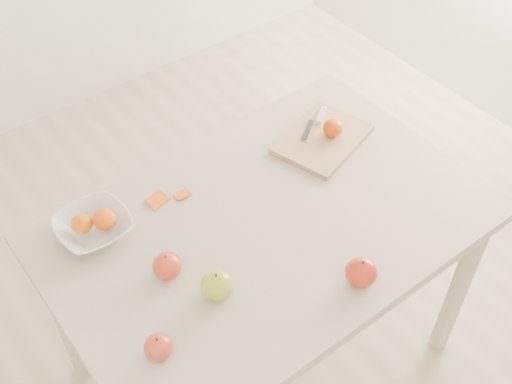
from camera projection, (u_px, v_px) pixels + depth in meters
ground at (264, 357)px, 2.31m from camera, size 3.50×3.50×0.00m
table at (267, 243)px, 1.84m from camera, size 1.20×0.80×0.75m
cutting_board at (322, 139)px, 1.99m from camera, size 0.33×0.28×0.02m
board_tangerine at (333, 128)px, 1.97m from camera, size 0.06×0.06×0.05m
fruit_bowl at (94, 227)px, 1.72m from camera, size 0.20×0.20×0.05m
bowl_tangerine_near at (82, 223)px, 1.70m from camera, size 0.06×0.06×0.05m
bowl_tangerine_far at (105, 219)px, 1.71m from camera, size 0.06×0.06×0.06m
orange_peel_a at (157, 201)px, 1.81m from camera, size 0.07×0.06×0.01m
orange_peel_b at (182, 195)px, 1.83m from camera, size 0.05×0.04×0.01m
paring_knife at (319, 118)px, 2.03m from camera, size 0.16×0.09×0.01m
apple_green at (217, 285)px, 1.57m from camera, size 0.08×0.08×0.08m
apple_red_b at (167, 266)px, 1.62m from camera, size 0.07×0.07×0.07m
apple_red_d at (159, 347)px, 1.46m from camera, size 0.07×0.07×0.06m
apple_red_c at (361, 272)px, 1.60m from camera, size 0.08×0.08×0.07m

